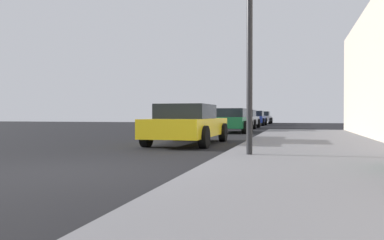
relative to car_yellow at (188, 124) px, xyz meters
name	(u,v)px	position (x,y,z in m)	size (l,w,h in m)	color
ground_plane	(79,172)	(-0.11, -6.27, -0.65)	(80.00, 80.00, 0.00)	black
sidewalk	(336,177)	(3.89, -6.27, -0.57)	(4.00, 32.00, 0.15)	slate
car_yellow	(188,124)	(0.00, 0.00, 0.00)	(1.94, 4.55, 1.27)	yellow
car_green	(230,120)	(-0.05, 8.52, 0.00)	(2.06, 4.10, 1.27)	#196638
car_white	(244,119)	(-0.18, 14.94, 0.00)	(1.97, 4.56, 1.27)	white
car_blue	(254,118)	(-0.24, 22.46, 0.00)	(1.98, 4.42, 1.27)	#233899
car_silver	(262,117)	(-0.11, 29.13, 0.00)	(1.93, 4.36, 1.27)	#B7B7BF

